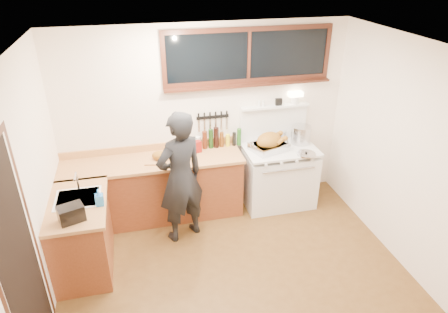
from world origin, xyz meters
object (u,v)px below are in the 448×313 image
object	(u,v)px
man	(181,178)
cutting_board	(160,157)
vintage_stove	(278,174)
roast_turkey	(269,143)

from	to	relation	value
man	cutting_board	bearing A→B (deg)	112.47
man	vintage_stove	bearing A→B (deg)	18.06
vintage_stove	roast_turkey	world-z (taller)	vintage_stove
vintage_stove	cutting_board	world-z (taller)	vintage_stove
man	roast_turkey	xyz separation A→B (m)	(1.31, 0.45, 0.13)
vintage_stove	man	size ratio (longest dim) A/B	0.92
vintage_stove	man	bearing A→B (deg)	-161.94
roast_turkey	vintage_stove	bearing A→B (deg)	11.53
vintage_stove	cutting_board	xyz separation A→B (m)	(-1.69, -0.01, 0.48)
vintage_stove	roast_turkey	distance (m)	0.56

